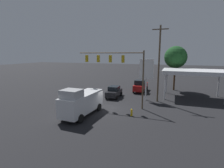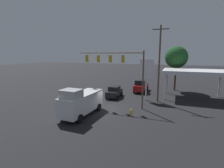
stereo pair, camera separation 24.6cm
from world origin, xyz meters
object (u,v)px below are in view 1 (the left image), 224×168
sedan_far (114,92)px  street_tree (176,57)px  fire_hydrant (132,112)px  price_sign (146,71)px  delivery_truck (81,102)px  utility_pole (159,63)px  pickup_parked (140,86)px  traffic_signal_assembly (117,64)px

sedan_far → street_tree: street_tree is taller
sedan_far → fire_hydrant: 9.43m
price_sign → delivery_truck: size_ratio=0.96×
delivery_truck → fire_hydrant: (-5.76, -1.92, -1.26)m
utility_pole → street_tree: (-2.31, -10.08, 0.60)m
pickup_parked → sedan_far: bearing=-29.6°
traffic_signal_assembly → price_sign: bearing=-124.5°
traffic_signal_assembly → price_sign: size_ratio=1.44×
traffic_signal_assembly → fire_hydrant: traffic_signal_assembly is taller
price_sign → street_tree: bearing=-113.3°
utility_pole → fire_hydrant: bearing=73.7°
delivery_truck → pickup_parked: bearing=168.0°
pickup_parked → fire_hydrant: 14.01m
pickup_parked → fire_hydrant: size_ratio=5.92×
pickup_parked → sedan_far: pickup_parked is taller
traffic_signal_assembly → fire_hydrant: size_ratio=10.81×
delivery_truck → pickup_parked: 16.36m
delivery_truck → fire_hydrant: size_ratio=7.84×
price_sign → fire_hydrant: price_sign is taller
pickup_parked → street_tree: 9.21m
utility_pole → fire_hydrant: utility_pole is taller
traffic_signal_assembly → fire_hydrant: (-2.99, 3.18, -5.59)m
utility_pole → delivery_truck: utility_pole is taller
price_sign → sedan_far: (5.40, 0.11, -3.77)m
utility_pole → street_tree: 10.36m
utility_pole → sedan_far: bearing=-1.6°
fire_hydrant → traffic_signal_assembly: bearing=-46.8°
sedan_far → street_tree: size_ratio=0.50×
utility_pole → pickup_parked: (3.89, -6.16, -4.98)m
utility_pole → pickup_parked: 8.82m
price_sign → delivery_truck: (6.12, 9.98, -3.02)m
street_tree → fire_hydrant: (4.57, 17.83, -6.25)m
traffic_signal_assembly → pickup_parked: size_ratio=1.83×
pickup_parked → street_tree: (-6.19, -3.93, 5.58)m
traffic_signal_assembly → utility_pole: (-5.26, -4.57, 0.06)m
price_sign → street_tree: 10.81m
pickup_parked → price_sign: bearing=19.1°
delivery_truck → pickup_parked: (-4.14, -15.82, -0.58)m
traffic_signal_assembly → delivery_truck: bearing=61.5°
sedan_far → fire_hydrant: (-5.04, 7.95, -0.51)m
sedan_far → street_tree: 14.93m
delivery_truck → sedan_far: bearing=178.5°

